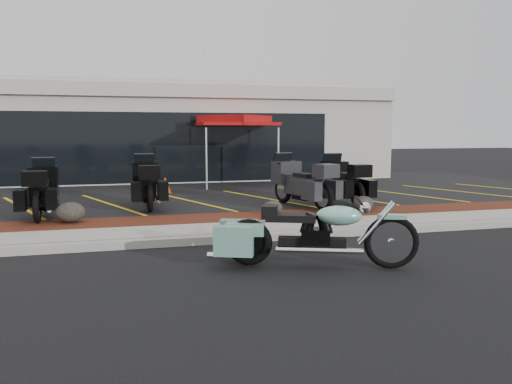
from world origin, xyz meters
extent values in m
plane|color=black|center=(0.00, 0.00, 0.00)|extent=(90.00, 90.00, 0.00)
cube|color=gray|center=(0.00, 0.90, 0.07)|extent=(24.00, 0.25, 0.15)
cube|color=gray|center=(0.00, 1.60, 0.07)|extent=(24.00, 1.20, 0.15)
cube|color=#3B0F0D|center=(0.00, 2.80, 0.08)|extent=(24.00, 1.20, 0.16)
cube|color=black|center=(0.00, 8.20, 0.07)|extent=(26.00, 9.60, 0.15)
cube|color=#A6A096|center=(0.00, 14.50, 2.00)|extent=(18.00, 8.00, 4.00)
cube|color=black|center=(0.00, 10.52, 1.50)|extent=(12.00, 0.06, 2.60)
cube|color=#A6A096|center=(0.00, 10.49, 3.60)|extent=(18.00, 0.30, 0.50)
ellipsoid|color=black|center=(-2.94, 2.95, 0.38)|extent=(0.62, 0.52, 0.44)
ellipsoid|color=black|center=(1.55, 2.82, 0.33)|extent=(0.47, 0.39, 0.33)
ellipsoid|color=black|center=(3.87, 2.80, 0.35)|extent=(0.52, 0.44, 0.37)
cone|color=#DF3E07|center=(-0.56, 7.80, 0.40)|extent=(0.39, 0.39, 0.51)
cylinder|color=silver|center=(0.48, 8.91, 1.19)|extent=(0.06, 0.06, 2.07)
cylinder|color=silver|center=(2.82, 7.95, 1.19)|extent=(0.06, 0.06, 2.07)
cylinder|color=silver|center=(1.44, 11.25, 1.19)|extent=(0.06, 0.06, 2.07)
cylinder|color=silver|center=(3.78, 10.29, 1.19)|extent=(0.06, 0.06, 2.07)
cube|color=#970D0E|center=(2.13, 9.60, 2.36)|extent=(3.53, 3.53, 0.11)
cube|color=#970D0E|center=(2.13, 9.60, 2.51)|extent=(2.59, 2.59, 0.32)
camera|label=1|loc=(-1.74, -8.28, 2.12)|focal=35.00mm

